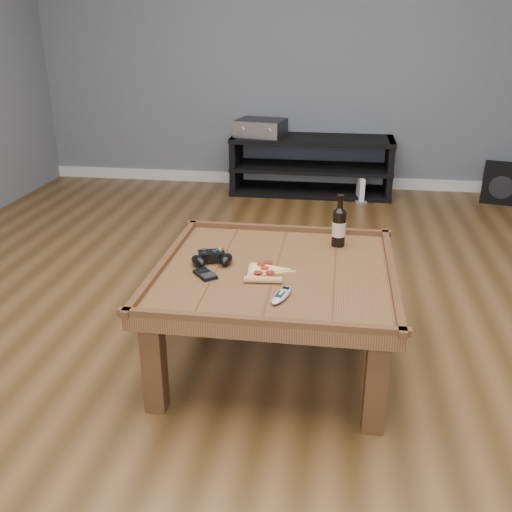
# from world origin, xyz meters

# --- Properties ---
(ground) EXTENTS (6.00, 6.00, 0.00)m
(ground) POSITION_xyz_m (0.00, 0.00, 0.00)
(ground) COLOR #452D13
(ground) RESTS_ON ground
(wall_back) EXTENTS (5.00, 0.04, 2.70)m
(wall_back) POSITION_xyz_m (0.00, 3.00, 1.35)
(wall_back) COLOR #5C5F64
(wall_back) RESTS_ON ground
(baseboard) EXTENTS (5.00, 0.02, 0.10)m
(baseboard) POSITION_xyz_m (0.00, 2.99, 0.05)
(baseboard) COLOR silver
(baseboard) RESTS_ON ground
(coffee_table) EXTENTS (1.03, 1.03, 0.48)m
(coffee_table) POSITION_xyz_m (0.00, 0.00, 0.39)
(coffee_table) COLOR #4F2C16
(coffee_table) RESTS_ON ground
(media_console) EXTENTS (1.40, 0.45, 0.50)m
(media_console) POSITION_xyz_m (0.00, 2.75, 0.25)
(media_console) COLOR black
(media_console) RESTS_ON ground
(beer_bottle) EXTENTS (0.06, 0.06, 0.25)m
(beer_bottle) POSITION_xyz_m (0.26, 0.32, 0.55)
(beer_bottle) COLOR black
(beer_bottle) RESTS_ON coffee_table
(game_controller) EXTENTS (0.19, 0.16, 0.05)m
(game_controller) POSITION_xyz_m (-0.28, 0.02, 0.48)
(game_controller) COLOR black
(game_controller) RESTS_ON coffee_table
(pizza_slice) EXTENTS (0.19, 0.29, 0.03)m
(pizza_slice) POSITION_xyz_m (-0.04, -0.06, 0.46)
(pizza_slice) COLOR tan
(pizza_slice) RESTS_ON coffee_table
(smartphone) EXTENTS (0.12, 0.13, 0.02)m
(smartphone) POSITION_xyz_m (-0.28, -0.11, 0.46)
(smartphone) COLOR black
(smartphone) RESTS_ON coffee_table
(remote_control) EXTENTS (0.09, 0.17, 0.02)m
(remote_control) POSITION_xyz_m (0.05, -0.27, 0.46)
(remote_control) COLOR #9A9FA7
(remote_control) RESTS_ON coffee_table
(av_receiver) EXTENTS (0.45, 0.40, 0.14)m
(av_receiver) POSITION_xyz_m (-0.45, 2.74, 0.57)
(av_receiver) COLOR black
(av_receiver) RESTS_ON media_console
(subwoofer) EXTENTS (0.37, 0.37, 0.31)m
(subwoofer) POSITION_xyz_m (1.62, 2.76, 0.15)
(subwoofer) COLOR black
(subwoofer) RESTS_ON ground
(game_console) EXTENTS (0.12, 0.18, 0.21)m
(game_console) POSITION_xyz_m (0.43, 2.56, 0.09)
(game_console) COLOR slate
(game_console) RESTS_ON ground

